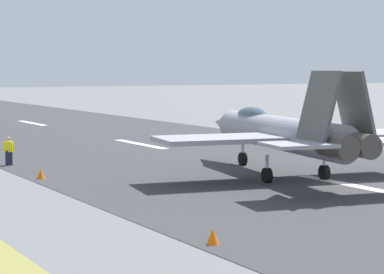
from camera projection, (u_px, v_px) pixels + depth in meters
name	position (u px, v px, depth m)	size (l,w,h in m)	color
ground_plane	(368.00, 189.00, 36.08)	(400.00, 400.00, 0.00)	slate
runway_strip	(368.00, 189.00, 36.06)	(240.00, 26.00, 0.02)	#363639
fighter_jet	(281.00, 132.00, 39.86)	(17.88, 14.18, 5.55)	#92929C
crew_person	(9.00, 151.00, 44.67)	(0.50, 0.56, 1.69)	#1E2338
marker_cone_near	(213.00, 236.00, 24.58)	(0.44, 0.44, 0.55)	orange
marker_cone_mid	(41.00, 174.00, 39.21)	(0.44, 0.44, 0.55)	orange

